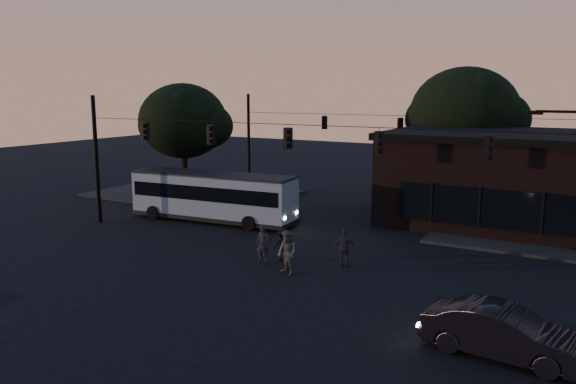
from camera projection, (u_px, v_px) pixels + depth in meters
The scene contains 13 objects.
ground at pixel (241, 276), 23.79m from camera, with size 120.00×120.00×0.00m, color black.
sidewalk_far_left at pixel (194, 193), 42.60m from camera, with size 14.00×10.00×0.15m, color black.
building at pixel (525, 179), 32.50m from camera, with size 15.40×10.41×5.40m.
tree_behind at pixel (465, 113), 39.48m from camera, with size 7.60×7.60×9.43m.
tree_left at pixel (183, 121), 40.77m from camera, with size 6.40×6.40×8.30m.
signal_rig_near at pixel (288, 162), 26.41m from camera, with size 26.24×0.30×7.50m.
signal_rig_far at pixel (400, 141), 40.09m from camera, with size 26.24×0.30×7.50m.
bus at pixel (213, 194), 33.56m from camera, with size 10.51×3.30×2.91m.
car at pixel (504, 333), 16.43m from camera, with size 1.62×4.63×1.53m, color black.
pedestrian_a at pixel (263, 244), 25.53m from camera, with size 0.63×0.42×1.73m, color black.
pedestrian_b at pixel (287, 253), 23.84m from camera, with size 0.93×0.72×1.90m, color #53524B.
pedestrian_c at pixel (345, 248), 24.89m from camera, with size 1.01×0.42×1.72m, color #22242A.
pedestrian_d at pixel (283, 245), 25.79m from camera, with size 0.99×0.57×1.53m, color black.
Camera 1 is at (13.11, -18.73, 7.75)m, focal length 35.00 mm.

